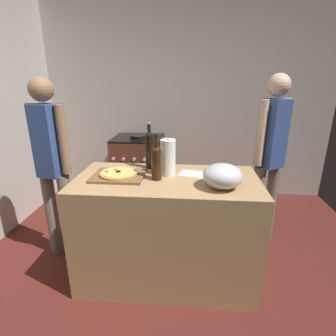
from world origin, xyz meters
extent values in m
cube|color=#511E19|center=(0.00, 1.30, -0.01)|extent=(4.17, 3.19, 0.02)
cube|color=#BCB7AD|center=(0.00, 2.64, 1.30)|extent=(4.17, 0.10, 2.60)
cube|color=tan|center=(0.03, 0.78, 0.45)|extent=(1.42, 0.71, 0.90)
cube|color=brown|center=(-0.35, 0.78, 0.91)|extent=(0.40, 0.32, 0.02)
cylinder|color=tan|center=(-0.35, 0.78, 0.93)|extent=(0.29, 0.29, 0.02)
cylinder|color=#EAC660|center=(-0.35, 0.78, 0.94)|extent=(0.25, 0.25, 0.00)
cylinder|color=maroon|center=(-0.35, 0.78, 0.94)|extent=(0.03, 0.03, 0.01)
cylinder|color=maroon|center=(-0.45, 0.77, 0.94)|extent=(0.02, 0.02, 0.01)
cylinder|color=maroon|center=(-0.34, 0.77, 0.94)|extent=(0.02, 0.02, 0.01)
cylinder|color=maroon|center=(-0.36, 0.77, 0.94)|extent=(0.03, 0.03, 0.01)
cylinder|color=maroon|center=(-0.36, 0.78, 0.94)|extent=(0.03, 0.03, 0.01)
cylinder|color=maroon|center=(-0.39, 0.82, 0.94)|extent=(0.02, 0.02, 0.01)
cylinder|color=maroon|center=(-0.35, 0.79, 0.94)|extent=(0.04, 0.04, 0.01)
cylinder|color=#B2B2B7|center=(0.43, 0.64, 0.90)|extent=(0.12, 0.12, 0.01)
ellipsoid|color=silver|center=(0.43, 0.64, 0.99)|extent=(0.28, 0.28, 0.17)
cylinder|color=white|center=(0.03, 0.86, 1.04)|extent=(0.12, 0.12, 0.29)
cylinder|color=#997551|center=(0.03, 0.86, 1.04)|extent=(0.03, 0.03, 0.29)
cylinder|color=#331E0F|center=(-0.05, 0.75, 1.01)|extent=(0.08, 0.08, 0.22)
sphere|color=#331E0F|center=(-0.05, 0.75, 1.12)|extent=(0.08, 0.08, 0.08)
cylinder|color=#331E0F|center=(-0.05, 0.75, 1.19)|extent=(0.03, 0.03, 0.10)
cylinder|color=black|center=(-0.05, 0.75, 1.24)|extent=(0.03, 0.03, 0.01)
cylinder|color=black|center=(-0.14, 1.02, 1.04)|extent=(0.07, 0.07, 0.28)
sphere|color=black|center=(-0.14, 1.02, 1.18)|extent=(0.07, 0.07, 0.07)
cylinder|color=black|center=(-0.14, 1.02, 1.24)|extent=(0.03, 0.03, 0.08)
cylinder|color=gold|center=(-0.14, 1.02, 1.28)|extent=(0.03, 0.03, 0.01)
cube|color=white|center=(0.23, 0.90, 0.90)|extent=(0.24, 0.20, 0.00)
cube|color=brown|center=(-0.49, 2.24, 0.44)|extent=(0.65, 0.58, 0.87)
cube|color=black|center=(-0.49, 2.24, 0.88)|extent=(0.65, 0.58, 0.02)
cylinder|color=silver|center=(-0.75, 1.94, 0.68)|extent=(0.04, 0.02, 0.04)
cylinder|color=silver|center=(-0.62, 1.94, 0.68)|extent=(0.04, 0.02, 0.04)
cylinder|color=silver|center=(-0.49, 1.94, 0.68)|extent=(0.04, 0.02, 0.04)
cylinder|color=silver|center=(-0.36, 1.94, 0.68)|extent=(0.04, 0.02, 0.04)
cylinder|color=silver|center=(-0.23, 1.94, 0.68)|extent=(0.04, 0.02, 0.04)
cylinder|color=black|center=(-0.47, 2.20, 0.91)|extent=(0.22, 0.22, 0.04)
cylinder|color=slate|center=(-1.09, 1.00, 0.41)|extent=(0.11, 0.11, 0.82)
cylinder|color=slate|center=(-0.91, 0.97, 0.41)|extent=(0.11, 0.11, 0.82)
cube|color=#334C8C|center=(-1.00, 0.98, 1.13)|extent=(0.23, 0.23, 0.61)
cylinder|color=#936B4C|center=(-1.14, 1.01, 1.14)|extent=(0.08, 0.08, 0.58)
cylinder|color=#936B4C|center=(-0.86, 0.96, 1.14)|extent=(0.08, 0.08, 0.58)
sphere|color=#936B4C|center=(-1.00, 0.98, 1.55)|extent=(0.20, 0.20, 0.20)
cylinder|color=slate|center=(1.03, 1.41, 0.42)|extent=(0.11, 0.11, 0.83)
cylinder|color=slate|center=(0.87, 1.30, 0.42)|extent=(0.11, 0.11, 0.83)
cube|color=#334C8C|center=(0.95, 1.35, 1.15)|extent=(0.27, 0.27, 0.62)
cylinder|color=beige|center=(1.07, 1.43, 1.16)|extent=(0.08, 0.08, 0.59)
cylinder|color=beige|center=(0.83, 1.28, 1.16)|extent=(0.08, 0.08, 0.59)
sphere|color=beige|center=(0.95, 1.35, 1.57)|extent=(0.20, 0.20, 0.20)
camera|label=1|loc=(0.20, -1.12, 1.64)|focal=28.28mm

